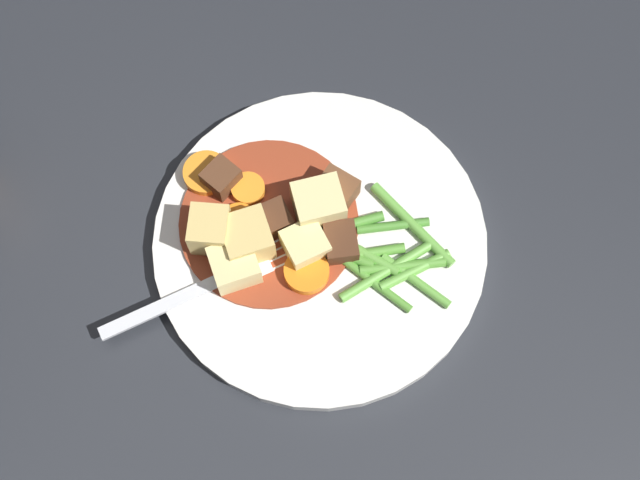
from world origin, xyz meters
TOP-DOWN VIEW (x-y plane):
  - ground_plane at (0.00, 0.00)m, footprint 3.00×3.00m
  - dinner_plate at (0.00, 0.00)m, footprint 0.25×0.25m
  - stew_sauce at (0.04, 0.00)m, footprint 0.14×0.14m
  - carrot_slice_0 at (0.00, 0.03)m, footprint 0.05×0.05m
  - carrot_slice_1 at (0.10, -0.02)m, footprint 0.04×0.04m
  - carrot_slice_2 at (0.06, -0.02)m, footprint 0.04×0.04m
  - carrot_slice_3 at (0.06, 0.01)m, footprint 0.04×0.04m
  - potato_chunk_0 at (0.08, 0.03)m, footprint 0.04×0.04m
  - potato_chunk_1 at (0.05, 0.04)m, footprint 0.04×0.04m
  - potato_chunk_2 at (0.05, 0.02)m, footprint 0.05×0.05m
  - potato_chunk_3 at (0.01, 0.01)m, footprint 0.04×0.04m
  - potato_chunk_4 at (0.01, -0.02)m, footprint 0.05×0.05m
  - meat_chunk_0 at (0.09, -0.02)m, footprint 0.03×0.03m
  - meat_chunk_1 at (-0.02, -0.00)m, footprint 0.03×0.04m
  - meat_chunk_2 at (-0.00, -0.04)m, footprint 0.03×0.03m
  - meat_chunk_3 at (0.04, -0.00)m, footprint 0.03×0.03m
  - green_bean_0 at (-0.03, -0.00)m, footprint 0.06×0.02m
  - green_bean_1 at (-0.08, 0.01)m, footprint 0.06×0.03m
  - green_bean_2 at (-0.07, -0.00)m, footprint 0.04×0.05m
  - green_bean_3 at (-0.01, 0.01)m, footprint 0.06×0.01m
  - green_bean_4 at (-0.05, 0.01)m, footprint 0.05×0.07m
  - green_bean_5 at (-0.05, 0.02)m, footprint 0.07×0.03m
  - green_bean_6 at (-0.04, -0.00)m, footprint 0.06×0.04m
  - green_bean_7 at (-0.06, -0.03)m, footprint 0.08×0.05m
  - green_bean_8 at (-0.05, -0.03)m, footprint 0.05×0.03m
  - green_bean_9 at (-0.06, -0.00)m, footprint 0.06×0.03m
  - green_bean_10 at (-0.01, -0.01)m, footprint 0.07×0.05m
  - fork at (0.06, 0.06)m, footprint 0.13×0.14m

SIDE VIEW (x-z plane):
  - ground_plane at x=0.00m, z-range 0.00..0.00m
  - dinner_plate at x=0.00m, z-range 0.00..0.01m
  - stew_sauce at x=0.04m, z-range 0.01..0.02m
  - fork at x=0.06m, z-range 0.01..0.02m
  - green_bean_5 at x=-0.05m, z-range 0.01..0.02m
  - green_bean_8 at x=-0.05m, z-range 0.01..0.02m
  - green_bean_1 at x=-0.08m, z-range 0.01..0.02m
  - green_bean_2 at x=-0.07m, z-range 0.01..0.02m
  - green_bean_4 at x=-0.05m, z-range 0.01..0.02m
  - green_bean_9 at x=-0.06m, z-range 0.01..0.02m
  - green_bean_3 at x=-0.01m, z-range 0.01..0.02m
  - green_bean_6 at x=-0.04m, z-range 0.01..0.02m
  - green_bean_10 at x=-0.01m, z-range 0.01..0.02m
  - green_bean_7 at x=-0.06m, z-range 0.01..0.02m
  - green_bean_0 at x=-0.03m, z-range 0.01..0.02m
  - carrot_slice_3 at x=0.06m, z-range 0.01..0.02m
  - carrot_slice_1 at x=0.10m, z-range 0.01..0.02m
  - carrot_slice_2 at x=0.06m, z-range 0.01..0.02m
  - carrot_slice_0 at x=0.00m, z-range 0.01..0.03m
  - meat_chunk_1 at x=-0.02m, z-range 0.01..0.03m
  - meat_chunk_3 at x=0.04m, z-range 0.01..0.04m
  - meat_chunk_0 at x=0.09m, z-range 0.01..0.04m
  - meat_chunk_2 at x=0.00m, z-range 0.01..0.04m
  - potato_chunk_3 at x=0.01m, z-range 0.01..0.04m
  - potato_chunk_1 at x=0.05m, z-range 0.01..0.04m
  - potato_chunk_2 at x=0.05m, z-range 0.01..0.05m
  - potato_chunk_4 at x=0.01m, z-range 0.01..0.05m
  - potato_chunk_0 at x=0.08m, z-range 0.01..0.05m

